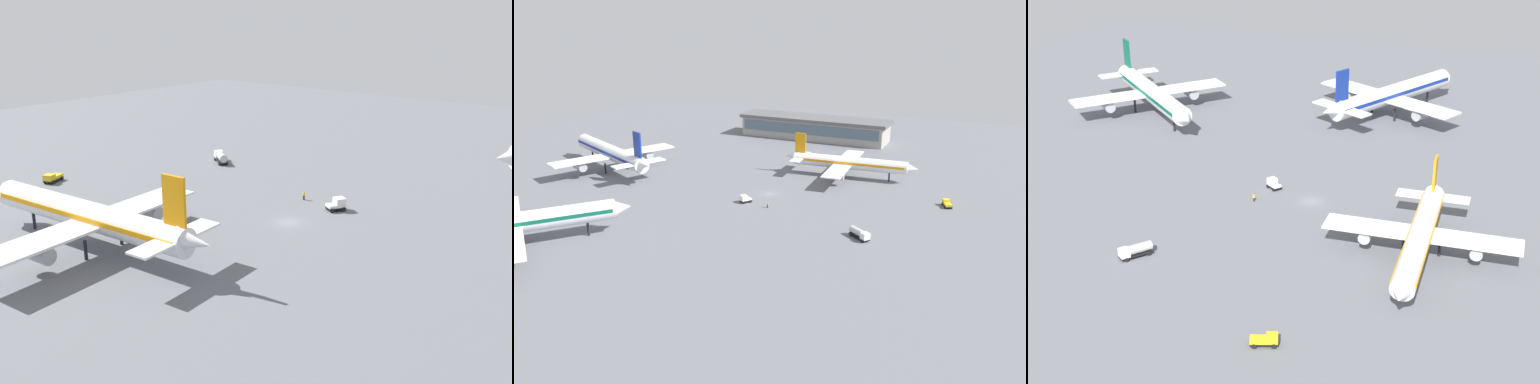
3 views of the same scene
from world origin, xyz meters
The scene contains 8 objects.
ground centered at (0.00, 0.00, 0.00)m, with size 288.00×288.00×0.00m, color slate.
terminal_building centered at (14.30, -77.94, 4.86)m, with size 66.26×15.71×9.53m.
airplane_at_gate centered at (62.47, -1.21, 6.22)m, with size 52.67×43.72×17.10m.
airplane_taxiing centered at (-16.64, -27.28, 5.11)m, with size 46.25×37.16×14.07m.
fuel_truck centered at (-35.17, 22.32, 1.39)m, with size 6.23×5.21×2.50m.
baggage_tug centered at (3.31, 10.31, 1.16)m, with size 3.51×3.75×2.30m.
pushback_tractor centered at (-51.78, -11.22, 0.97)m, with size 3.49×4.79×1.90m.
ground_crew_worker centered at (-4.66, 11.57, 0.85)m, with size 0.53×0.53×1.67m.
Camera 2 is at (-68.93, 148.66, 55.46)m, focal length 38.99 mm.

